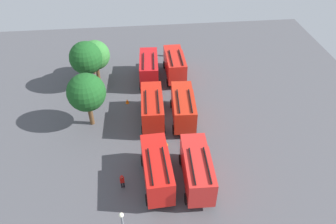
# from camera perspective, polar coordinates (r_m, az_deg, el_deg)

# --- Properties ---
(ground_plane) EXTENTS (56.17, 56.17, 0.00)m
(ground_plane) POSITION_cam_1_polar(r_m,az_deg,el_deg) (39.02, -0.00, -1.59)
(ground_plane) COLOR #4C4C51
(fire_truck_0) EXTENTS (7.26, 2.91, 3.88)m
(fire_truck_0) POSITION_cam_1_polar(r_m,az_deg,el_deg) (30.93, 5.21, -10.03)
(fire_truck_0) COLOR red
(fire_truck_0) RESTS_ON ground
(fire_truck_1) EXTENTS (7.33, 3.09, 3.88)m
(fire_truck_1) POSITION_cam_1_polar(r_m,az_deg,el_deg) (37.77, 2.74, 0.98)
(fire_truck_1) COLOR red
(fire_truck_1) RESTS_ON ground
(fire_truck_2) EXTENTS (7.22, 2.80, 3.88)m
(fire_truck_2) POSITION_cam_1_polar(r_m,az_deg,el_deg) (45.81, 1.21, 8.58)
(fire_truck_2) COLOR red
(fire_truck_2) RESTS_ON ground
(fire_truck_3) EXTENTS (7.31, 3.04, 3.88)m
(fire_truck_3) POSITION_cam_1_polar(r_m,az_deg,el_deg) (30.82, -2.01, -10.08)
(fire_truck_3) COLOR red
(fire_truck_3) RESTS_ON ground
(fire_truck_4) EXTENTS (7.27, 2.92, 3.88)m
(fire_truck_4) POSITION_cam_1_polar(r_m,az_deg,el_deg) (37.70, -2.85, 0.90)
(fire_truck_4) COLOR red
(fire_truck_4) RESTS_ON ground
(fire_truck_5) EXTENTS (7.31, 3.04, 3.88)m
(fire_truck_5) POSITION_cam_1_polar(r_m,az_deg,el_deg) (45.12, -3.44, 7.99)
(fire_truck_5) COLOR red
(fire_truck_5) RESTS_ON ground
(firefighter_0) EXTENTS (0.27, 0.44, 1.64)m
(firefighter_0) POSITION_cam_1_polar(r_m,az_deg,el_deg) (31.73, -8.20, -12.16)
(firefighter_0) COLOR black
(firefighter_0) RESTS_ON ground
(firefighter_1) EXTENTS (0.48, 0.43, 1.74)m
(firefighter_1) POSITION_cam_1_polar(r_m,az_deg,el_deg) (51.73, 0.48, 10.93)
(firefighter_1) COLOR black
(firefighter_1) RESTS_ON ground
(tree_0) EXTENTS (4.41, 4.41, 6.83)m
(tree_0) POSITION_cam_1_polar(r_m,az_deg,el_deg) (36.96, -14.41, 3.39)
(tree_0) COLOR brown
(tree_0) RESTS_ON ground
(tree_1) EXTENTS (4.38, 4.38, 6.79)m
(tree_1) POSITION_cam_1_polar(r_m,az_deg,el_deg) (43.75, -14.48, 9.34)
(tree_1) COLOR brown
(tree_1) RESTS_ON ground
(tree_2) EXTENTS (4.02, 4.02, 6.23)m
(tree_2) POSITION_cam_1_polar(r_m,az_deg,el_deg) (44.93, -12.94, 9.88)
(tree_2) COLOR brown
(tree_2) RESTS_ON ground
(tree_3) EXTENTS (2.93, 2.93, 4.54)m
(tree_3) POSITION_cam_1_polar(r_m,az_deg,el_deg) (47.53, -13.55, 9.91)
(tree_3) COLOR brown
(tree_3) RESTS_ON ground
(traffic_cone_0) EXTENTS (0.47, 0.47, 0.67)m
(traffic_cone_0) POSITION_cam_1_polar(r_m,az_deg,el_deg) (41.91, -7.33, 1.95)
(traffic_cone_0) COLOR #F2600C
(traffic_cone_0) RESTS_ON ground
(traffic_cone_1) EXTENTS (0.44, 0.44, 0.62)m
(traffic_cone_1) POSITION_cam_1_polar(r_m,az_deg,el_deg) (35.70, -0.34, -5.66)
(traffic_cone_1) COLOR #F2600C
(traffic_cone_1) RESTS_ON ground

